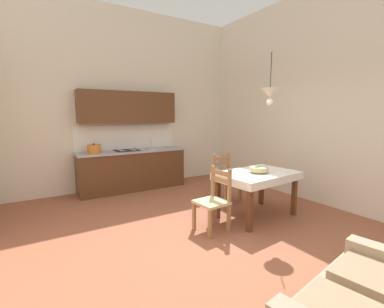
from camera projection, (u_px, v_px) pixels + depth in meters
name	position (u px, v px, depth m)	size (l,w,h in m)	color
ground_plane	(202.00, 239.00, 3.76)	(5.99, 6.84, 0.10)	#99563D
wall_back	(126.00, 100.00, 6.14)	(5.99, 0.12, 4.03)	silver
wall_right	(327.00, 97.00, 4.89)	(0.12, 6.84, 4.03)	silver
kitchen_cabinetry	(131.00, 152.00, 6.02)	(2.38, 0.63, 2.20)	#56331C
dining_table	(257.00, 180.00, 4.40)	(1.37, 0.98, 0.75)	brown
dining_chair_tv_side	(214.00, 201.00, 3.89)	(0.45, 0.45, 0.93)	#D1BC89
dining_chair_kitchen_side	(226.00, 179.00, 5.21)	(0.43, 0.43, 0.93)	#D1BC89
fruit_bowl	(259.00, 169.00, 4.33)	(0.30, 0.30, 0.12)	tan
pendant_lamp	(270.00, 94.00, 4.11)	(0.32, 0.32, 0.80)	black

